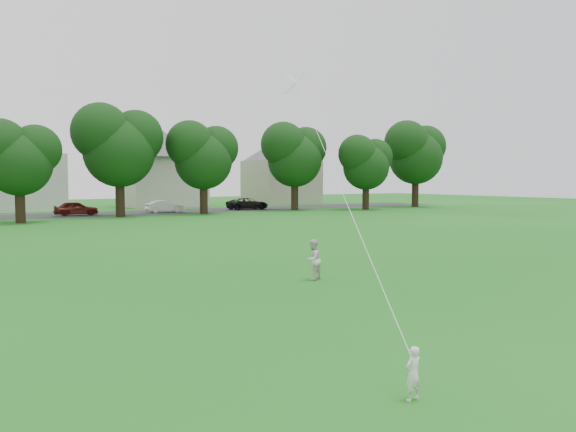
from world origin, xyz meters
TOP-DOWN VIEW (x-y plane):
  - ground at (0.00, 0.00)m, footprint 160.00×160.00m
  - street at (0.00, 42.00)m, footprint 90.00×7.00m
  - toddler at (-1.55, -3.63)m, footprint 0.30×0.21m
  - older_boy at (2.91, 4.96)m, footprint 0.76×0.69m
  - kite at (1.15, 1.83)m, footprint 3.35×6.10m
  - tree_row at (0.12, 36.17)m, footprint 84.16×9.33m
  - house_row at (0.83, 52.00)m, footprint 76.02×14.20m

SIDE VIEW (x-z plane):
  - ground at x=0.00m, z-range 0.00..0.00m
  - street at x=0.00m, z-range 0.00..0.01m
  - toddler at x=-1.55m, z-range 0.00..0.80m
  - older_boy at x=2.91m, z-range 0.00..1.29m
  - kite at x=1.15m, z-range -3.22..10.37m
  - house_row at x=0.83m, z-range -0.02..10.25m
  - tree_row at x=0.12m, z-range 0.81..11.64m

